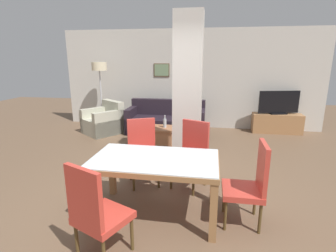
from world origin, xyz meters
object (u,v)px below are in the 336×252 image
object	(u,v)px
dining_chair_head_right	(251,182)
armchair	(104,122)
dining_chair_far_left	(143,150)
coffee_table	(161,136)
dining_chair_far_right	(191,153)
tv_stand	(277,123)
dining_table	(155,170)
floor_lamp	(100,72)
dining_chair_near_left	(96,211)
tv_screen	(279,103)
bottle	(165,123)
sofa	(166,122)

from	to	relation	value
dining_chair_head_right	armchair	distance (m)	4.73
dining_chair_far_left	coffee_table	bearing A→B (deg)	-111.56
dining_chair_head_right	dining_chair_far_right	bearing A→B (deg)	41.22
tv_stand	dining_chair_far_left	bearing A→B (deg)	-129.37
dining_table	floor_lamp	distance (m)	4.71
armchair	tv_stand	xyz separation A→B (m)	(4.50, 0.80, -0.04)
dining_chair_near_left	tv_screen	size ratio (longest dim) A/B	0.96
dining_chair_near_left	floor_lamp	world-z (taller)	floor_lamp
dining_chair_far_left	bottle	world-z (taller)	dining_chair_far_left
dining_chair_far_left	armchair	xyz separation A→B (m)	(-1.75, 2.56, -0.24)
bottle	floor_lamp	bearing A→B (deg)	149.27
dining_chair_near_left	dining_table	bearing A→B (deg)	90.00
dining_table	tv_screen	world-z (taller)	tv_screen
dining_chair_far_left	armchair	distance (m)	3.11
tv_screen	floor_lamp	bearing A→B (deg)	-11.22
coffee_table	tv_stand	size ratio (longest dim) A/B	0.49
bottle	tv_screen	xyz separation A→B (m)	(2.75, 1.47, 0.29)
dining_chair_far_right	floor_lamp	xyz separation A→B (m)	(-2.77, 3.08, 1.02)
coffee_table	dining_chair_near_left	bearing A→B (deg)	-88.74
tv_stand	floor_lamp	bearing A→B (deg)	-176.72
coffee_table	tv_stand	xyz separation A→B (m)	(2.83, 1.47, 0.05)
dining_chair_far_left	tv_screen	xyz separation A→B (m)	(2.75, 3.36, 0.27)
dining_chair_near_left	armchair	distance (m)	4.62
dining_table	tv_screen	bearing A→B (deg)	60.61
sofa	tv_screen	bearing A→B (deg)	-170.72
dining_chair_far_right	coffee_table	size ratio (longest dim) A/B	1.64
dining_table	dining_chair_head_right	size ratio (longest dim) A/B	1.52
floor_lamp	bottle	bearing A→B (deg)	-30.73
dining_chair_head_right	tv_stand	xyz separation A→B (m)	(1.24, 4.21, -0.28)
dining_chair_far_left	floor_lamp	distance (m)	3.82
dining_chair_near_left	tv_screen	world-z (taller)	tv_screen
dining_table	dining_chair_near_left	world-z (taller)	dining_chair_near_left
dining_table	dining_chair_head_right	distance (m)	1.14
armchair	tv_screen	xyz separation A→B (m)	(4.50, 0.80, 0.51)
tv_screen	coffee_table	bearing A→B (deg)	12.98
dining_chair_near_left	floor_lamp	xyz separation A→B (m)	(-2.01, 4.80, 1.02)
dining_chair_far_left	dining_chair_near_left	size ratio (longest dim) A/B	1.00
dining_chair_near_left	coffee_table	world-z (taller)	dining_chair_near_left
coffee_table	dining_chair_head_right	bearing A→B (deg)	-59.77
dining_chair_far_right	armchair	distance (m)	3.59
dining_chair_near_left	armchair	bearing A→B (deg)	136.27
dining_chair_head_right	sofa	size ratio (longest dim) A/B	0.50
dining_chair_far_left	floor_lamp	xyz separation A→B (m)	(-2.01, 3.08, 1.02)
sofa	bottle	distance (m)	1.03
sofa	tv_stand	distance (m)	2.93
dining_chair_head_right	dining_chair_near_left	bearing A→B (deg)	119.38
armchair	dining_chair_near_left	bearing A→B (deg)	149.32
sofa	floor_lamp	size ratio (longest dim) A/B	1.10
floor_lamp	coffee_table	bearing A→B (deg)	-31.92
bottle	tv_screen	world-z (taller)	tv_screen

